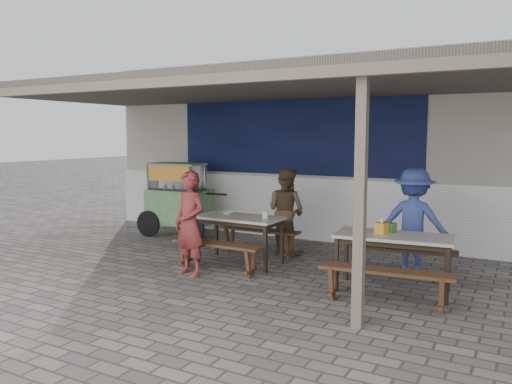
{
  "coord_description": "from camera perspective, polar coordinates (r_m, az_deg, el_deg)",
  "views": [
    {
      "loc": [
        3.86,
        -5.87,
        2.03
      ],
      "look_at": [
        0.14,
        0.9,
        1.13
      ],
      "focal_mm": 35.0,
      "sensor_mm": 36.0,
      "label": 1
    }
  ],
  "objects": [
    {
      "name": "condiment_bowl",
      "position": [
        8.05,
        -3.22,
        -2.4
      ],
      "size": [
        0.2,
        0.2,
        0.04
      ],
      "primitive_type": "imported",
      "rotation": [
        0.0,
        0.0,
        -0.2
      ],
      "color": "silver",
      "rests_on": "table_left"
    },
    {
      "name": "back_wall",
      "position": [
        10.21,
        6.59,
        4.82
      ],
      "size": [
        9.0,
        1.28,
        3.5
      ],
      "color": "#B2ACA0",
      "rests_on": "ground"
    },
    {
      "name": "patron_wall_side",
      "position": [
        8.52,
        3.45,
        -2.18
      ],
      "size": [
        0.82,
        0.71,
        1.46
      ],
      "primitive_type": "imported",
      "rotation": [
        0.0,
        0.0,
        2.9
      ],
      "color": "brown",
      "rests_on": "ground"
    },
    {
      "name": "condiment_jar",
      "position": [
        7.67,
        1.07,
        -2.61
      ],
      "size": [
        0.09,
        0.09,
        0.1
      ],
      "primitive_type": "cylinder",
      "color": "white",
      "rests_on": "table_left"
    },
    {
      "name": "bench_left_wall",
      "position": [
        8.45,
        0.29,
        -4.95
      ],
      "size": [
        1.45,
        0.29,
        0.45
      ],
      "rotation": [
        0.0,
        0.0,
        -0.01
      ],
      "color": "brown",
      "rests_on": "ground"
    },
    {
      "name": "table_left",
      "position": [
        7.85,
        -1.95,
        -3.38
      ],
      "size": [
        1.35,
        0.68,
        0.75
      ],
      "rotation": [
        0.0,
        0.0,
        -0.01
      ],
      "color": "beige",
      "rests_on": "ground"
    },
    {
      "name": "donation_box",
      "position": [
        6.8,
        14.88,
        -3.92
      ],
      "size": [
        0.22,
        0.18,
        0.13
      ],
      "primitive_type": "cube",
      "rotation": [
        0.0,
        0.0,
        -0.33
      ],
      "color": "#387031",
      "rests_on": "table_right"
    },
    {
      "name": "table_right",
      "position": [
        6.66,
        15.43,
        -5.39
      ],
      "size": [
        1.52,
        0.82,
        0.75
      ],
      "rotation": [
        0.0,
        0.0,
        0.1
      ],
      "color": "beige",
      "rests_on": "ground"
    },
    {
      "name": "warung_roof",
      "position": [
        7.82,
        -0.8,
        11.64
      ],
      "size": [
        9.0,
        4.21,
        2.81
      ],
      "color": "#524B46",
      "rests_on": "ground"
    },
    {
      "name": "bench_right_wall",
      "position": [
        7.33,
        16.01,
        -6.96
      ],
      "size": [
        1.58,
        0.43,
        0.45
      ],
      "rotation": [
        0.0,
        0.0,
        0.1
      ],
      "color": "brown",
      "rests_on": "ground"
    },
    {
      "name": "tissue_box",
      "position": [
        6.68,
        14.16,
        -4.02
      ],
      "size": [
        0.17,
        0.17,
        0.14
      ],
      "primitive_type": "cube",
      "rotation": [
        0.0,
        0.0,
        -0.26
      ],
      "color": "orange",
      "rests_on": "table_right"
    },
    {
      "name": "patron_right_table",
      "position": [
        7.53,
        17.56,
        -3.27
      ],
      "size": [
        1.03,
        0.62,
        1.56
      ],
      "primitive_type": "imported",
      "rotation": [
        0.0,
        0.0,
        3.19
      ],
      "color": "#384B9B",
      "rests_on": "ground"
    },
    {
      "name": "bench_left_street",
      "position": [
        7.39,
        -4.49,
        -6.65
      ],
      "size": [
        1.45,
        0.29,
        0.45
      ],
      "rotation": [
        0.0,
        0.0,
        -0.01
      ],
      "color": "brown",
      "rests_on": "ground"
    },
    {
      "name": "patron_street_side",
      "position": [
        7.23,
        -7.59,
        -3.58
      ],
      "size": [
        0.62,
        0.48,
        1.51
      ],
      "primitive_type": "imported",
      "rotation": [
        0.0,
        0.0,
        -0.24
      ],
      "color": "maroon",
      "rests_on": "ground"
    },
    {
      "name": "bench_right_street",
      "position": [
        6.15,
        14.55,
        -9.54
      ],
      "size": [
        1.58,
        0.43,
        0.45
      ],
      "rotation": [
        0.0,
        0.0,
        0.1
      ],
      "color": "brown",
      "rests_on": "ground"
    },
    {
      "name": "vendor_cart",
      "position": [
        10.07,
        -8.85,
        -0.51
      ],
      "size": [
        1.82,
        0.79,
        1.47
      ],
      "rotation": [
        0.0,
        0.0,
        0.06
      ],
      "color": "#7FA06B",
      "rests_on": "ground"
    },
    {
      "name": "ground",
      "position": [
        7.31,
        -4.4,
        -9.52
      ],
      "size": [
        60.0,
        60.0,
        0.0
      ],
      "primitive_type": "plane",
      "color": "slate",
      "rests_on": "ground"
    }
  ]
}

